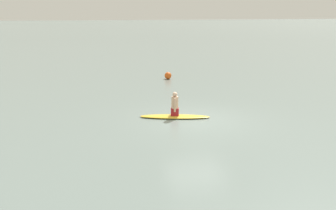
{
  "coord_description": "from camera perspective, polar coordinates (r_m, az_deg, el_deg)",
  "views": [
    {
      "loc": [
        5.01,
        13.74,
        4.28
      ],
      "look_at": [
        1.12,
        -0.37,
        0.62
      ],
      "focal_mm": 39.68,
      "sensor_mm": 36.0,
      "label": 1
    }
  ],
  "objects": [
    {
      "name": "person_paddler",
      "position": [
        15.37,
        1.06,
        0.02
      ],
      "size": [
        0.39,
        0.44,
        1.0
      ],
      "rotation": [
        0.0,
        0.0,
        -0.3
      ],
      "color": "#A51E23",
      "rests_on": "surfboard"
    },
    {
      "name": "buoy_marker",
      "position": [
        24.48,
        0.0,
        4.54
      ],
      "size": [
        0.46,
        0.46,
        0.46
      ],
      "primitive_type": "sphere",
      "color": "#E55919",
      "rests_on": "ground"
    },
    {
      "name": "surfboard",
      "position": [
        15.5,
        1.05,
        -1.77
      ],
      "size": [
        2.98,
        1.48,
        0.1
      ],
      "primitive_type": "ellipsoid",
      "rotation": [
        0.0,
        0.0,
        -0.3
      ],
      "color": "gold",
      "rests_on": "ground"
    },
    {
      "name": "ground_plane",
      "position": [
        15.24,
        4.45,
        -2.3
      ],
      "size": [
        400.0,
        400.0,
        0.0
      ],
      "primitive_type": "plane",
      "color": "slate"
    }
  ]
}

